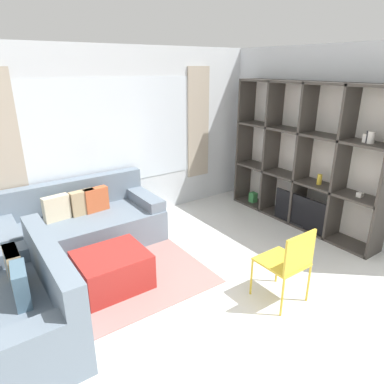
# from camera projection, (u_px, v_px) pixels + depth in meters

# --- Properties ---
(ground_plane) EXTENTS (16.00, 16.00, 0.00)m
(ground_plane) POSITION_uv_depth(u_px,v_px,m) (268.00, 340.00, 3.20)
(ground_plane) COLOR silver
(wall_back) EXTENTS (6.18, 0.11, 2.70)m
(wall_back) POSITION_uv_depth(u_px,v_px,m) (115.00, 138.00, 5.25)
(wall_back) COLOR silver
(wall_back) RESTS_ON ground_plane
(wall_right) EXTENTS (0.07, 4.46, 2.70)m
(wall_right) POSITION_uv_depth(u_px,v_px,m) (310.00, 138.00, 5.34)
(wall_right) COLOR silver
(wall_right) RESTS_ON ground_plane
(area_rug) EXTENTS (2.87, 1.71, 0.01)m
(area_rug) POSITION_uv_depth(u_px,v_px,m) (82.00, 288.00, 3.93)
(area_rug) COLOR gray
(area_rug) RESTS_ON ground_plane
(shelving_unit) EXTENTS (0.40, 2.61, 2.20)m
(shelving_unit) POSITION_uv_depth(u_px,v_px,m) (305.00, 159.00, 5.26)
(shelving_unit) COLOR silver
(shelving_unit) RESTS_ON ground_plane
(couch_main) EXTENTS (2.11, 0.99, 0.89)m
(couch_main) POSITION_uv_depth(u_px,v_px,m) (83.00, 225.00, 4.77)
(couch_main) COLOR slate
(couch_main) RESTS_ON ground_plane
(couch_side) EXTENTS (0.99, 1.60, 0.89)m
(couch_side) POSITION_uv_depth(u_px,v_px,m) (16.00, 309.00, 3.11)
(couch_side) COLOR slate
(couch_side) RESTS_ON ground_plane
(ottoman) EXTENTS (0.77, 0.67, 0.43)m
(ottoman) POSITION_uv_depth(u_px,v_px,m) (112.00, 270.00, 3.91)
(ottoman) COLOR #A82823
(ottoman) RESTS_ON ground_plane
(folding_chair) EXTENTS (0.44, 0.46, 0.86)m
(folding_chair) POSITION_uv_depth(u_px,v_px,m) (289.00, 260.00, 3.54)
(folding_chair) COLOR gold
(folding_chair) RESTS_ON ground_plane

